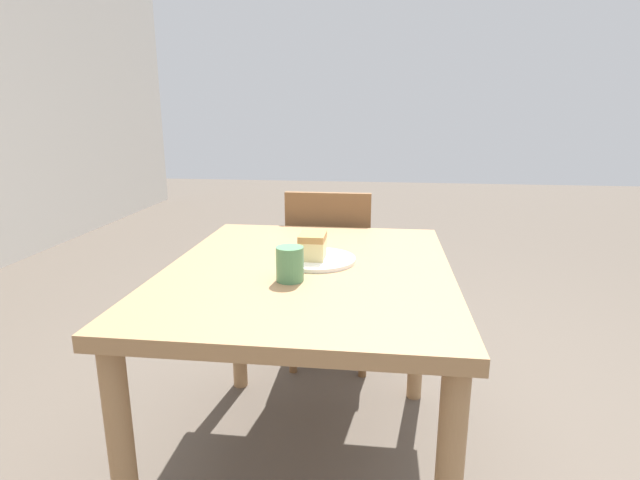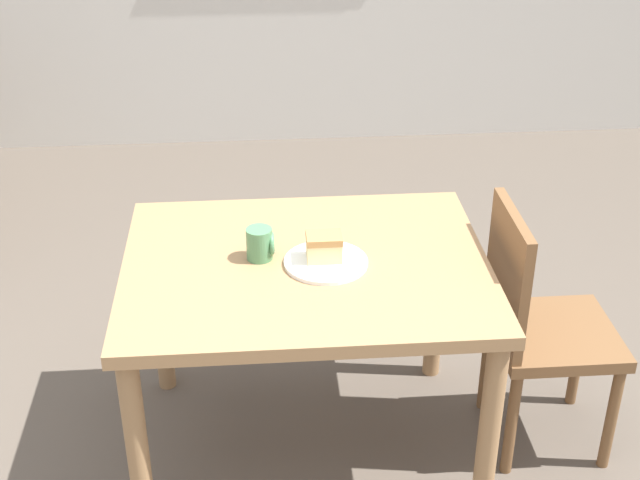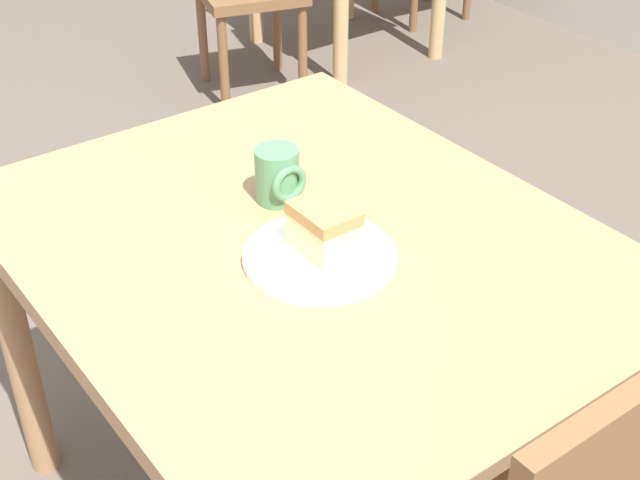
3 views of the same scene
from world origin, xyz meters
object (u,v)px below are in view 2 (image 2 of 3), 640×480
(dining_table_near, at_px, (306,290))
(cake_slice, at_px, (324,247))
(plate, at_px, (326,262))
(coffee_mug, at_px, (261,244))
(chair_near_window, at_px, (537,323))

(dining_table_near, relative_size, cake_slice, 10.41)
(plate, height_order, coffee_mug, coffee_mug)
(chair_near_window, distance_m, cake_slice, 0.73)
(dining_table_near, distance_m, plate, 0.12)
(cake_slice, bearing_deg, coffee_mug, 168.26)
(chair_near_window, xyz_separation_m, plate, (-0.65, -0.02, 0.26))
(chair_near_window, distance_m, plate, 0.70)
(plate, relative_size, coffee_mug, 2.52)
(dining_table_near, height_order, chair_near_window, chair_near_window)
(dining_table_near, xyz_separation_m, chair_near_window, (0.71, 0.01, -0.16))
(chair_near_window, relative_size, cake_slice, 8.20)
(chair_near_window, bearing_deg, plate, 92.03)
(chair_near_window, bearing_deg, cake_slice, 91.01)
(dining_table_near, bearing_deg, cake_slice, -5.71)
(plate, height_order, cake_slice, cake_slice)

